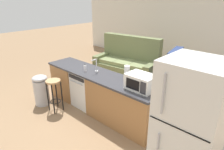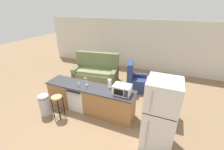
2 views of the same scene
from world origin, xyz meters
name	(u,v)px [view 2 (image 2 of 2)]	position (x,y,z in m)	size (l,w,h in m)	color
ground_plane	(87,109)	(0.00, 0.00, 0.00)	(24.00, 24.00, 0.00)	#896B4C
wall_back	(131,45)	(0.30, 4.20, 1.30)	(10.00, 0.06, 2.60)	silver
kitchen_counter	(92,100)	(0.24, 0.00, 0.42)	(2.94, 0.66, 0.90)	#9E6B3D
dishwasher	(80,97)	(-0.25, 0.00, 0.42)	(0.58, 0.61, 0.84)	white
stove_range	(162,105)	(2.35, 0.55, 0.45)	(0.76, 0.68, 0.90)	#A8AAB2
refrigerator	(160,115)	(2.35, -0.55, 0.91)	(0.72, 0.73, 1.81)	silver
microwave	(122,90)	(1.24, 0.00, 1.04)	(0.50, 0.37, 0.28)	white
sink_faucet	(86,82)	(0.04, 0.04, 1.03)	(0.07, 0.18, 0.30)	silver
paper_towel_roll	(110,84)	(0.77, 0.18, 1.04)	(0.14, 0.14, 0.28)	#4C4C51
soap_bottle	(78,84)	(-0.18, -0.09, 0.97)	(0.06, 0.06, 0.18)	silver
kettle	(171,89)	(2.52, 0.68, 0.99)	(0.21, 0.17, 0.19)	#B2B2B7
bar_stool	(57,102)	(-0.59, -0.66, 0.54)	(0.32, 0.32, 0.74)	tan
trash_bin	(45,104)	(-1.07, -0.73, 0.38)	(0.35, 0.35, 0.74)	#B7B7BC
couch	(96,72)	(-0.75, 2.12, 0.39)	(2.11, 1.18, 1.27)	#667047
armchair	(134,81)	(1.13, 1.95, 0.35)	(0.96, 1.00, 1.20)	navy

